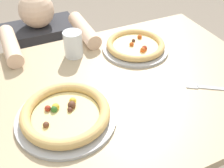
{
  "coord_description": "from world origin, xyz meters",
  "views": [
    {
      "loc": [
        -0.33,
        -0.71,
        1.41
      ],
      "look_at": [
        -0.01,
        -0.01,
        0.78
      ],
      "focal_mm": 43.33,
      "sensor_mm": 36.0,
      "label": 1
    }
  ],
  "objects_px": {
    "pizza_far": "(136,46)",
    "water_cup_clear": "(73,44)",
    "fork": "(210,88)",
    "diner_seated": "(49,75)",
    "pizza_near": "(66,114)"
  },
  "relations": [
    {
      "from": "pizza_near",
      "to": "fork",
      "type": "distance_m",
      "value": 0.55
    },
    {
      "from": "diner_seated",
      "to": "water_cup_clear",
      "type": "bearing_deg",
      "value": -78.62
    },
    {
      "from": "pizza_near",
      "to": "fork",
      "type": "xyz_separation_m",
      "value": [
        0.54,
        -0.08,
        -0.02
      ]
    },
    {
      "from": "pizza_near",
      "to": "fork",
      "type": "relative_size",
      "value": 1.87
    },
    {
      "from": "pizza_near",
      "to": "pizza_far",
      "type": "bearing_deg",
      "value": 34.31
    },
    {
      "from": "pizza_near",
      "to": "water_cup_clear",
      "type": "bearing_deg",
      "value": 67.45
    },
    {
      "from": "water_cup_clear",
      "to": "diner_seated",
      "type": "distance_m",
      "value": 0.54
    },
    {
      "from": "pizza_far",
      "to": "fork",
      "type": "xyz_separation_m",
      "value": [
        0.13,
        -0.36,
        -0.02
      ]
    },
    {
      "from": "water_cup_clear",
      "to": "fork",
      "type": "bearing_deg",
      "value": -47.49
    },
    {
      "from": "fork",
      "to": "diner_seated",
      "type": "distance_m",
      "value": 0.98
    },
    {
      "from": "pizza_far",
      "to": "diner_seated",
      "type": "distance_m",
      "value": 0.66
    },
    {
      "from": "pizza_far",
      "to": "fork",
      "type": "distance_m",
      "value": 0.38
    },
    {
      "from": "fork",
      "to": "water_cup_clear",
      "type": "bearing_deg",
      "value": 132.51
    },
    {
      "from": "pizza_far",
      "to": "water_cup_clear",
      "type": "height_order",
      "value": "water_cup_clear"
    },
    {
      "from": "pizza_far",
      "to": "diner_seated",
      "type": "height_order",
      "value": "diner_seated"
    }
  ]
}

